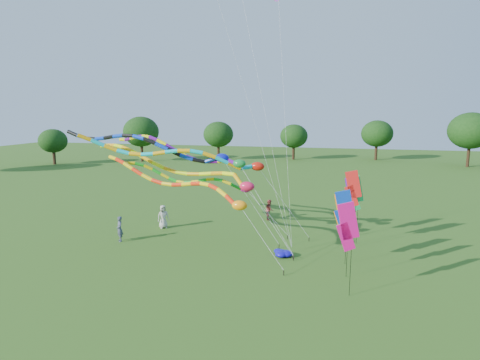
% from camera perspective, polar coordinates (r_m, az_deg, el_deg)
% --- Properties ---
extents(ground, '(160.00, 160.00, 0.00)m').
position_cam_1_polar(ground, '(23.41, 0.01, -12.92)').
color(ground, '#305C18').
rests_on(ground, ground).
extents(tree_ring, '(120.83, 115.91, 9.71)m').
position_cam_1_polar(tree_ring, '(25.70, -8.41, 1.55)').
color(tree_ring, '#382314').
rests_on(tree_ring, ground).
extents(tube_kite_red, '(13.33, 5.06, 6.39)m').
position_cam_1_polar(tube_kite_red, '(26.08, -7.48, -0.85)').
color(tube_kite_red, black).
rests_on(tube_kite_red, ground).
extents(tube_kite_orange, '(15.55, 4.76, 7.21)m').
position_cam_1_polar(tube_kite_orange, '(28.10, -7.78, 1.64)').
color(tube_kite_orange, black).
rests_on(tube_kite_orange, ground).
extents(tube_kite_purple, '(13.63, 4.04, 7.94)m').
position_cam_1_polar(tube_kite_purple, '(27.58, -7.35, 3.95)').
color(tube_kite_purple, black).
rests_on(tube_kite_purple, ground).
extents(tube_kite_blue, '(15.51, 1.27, 8.16)m').
position_cam_1_polar(tube_kite_blue, '(27.94, -11.40, 4.55)').
color(tube_kite_blue, black).
rests_on(tube_kite_blue, ground).
extents(tube_kite_cyan, '(14.79, 4.09, 8.07)m').
position_cam_1_polar(tube_kite_cyan, '(26.87, -6.91, 3.27)').
color(tube_kite_cyan, black).
rests_on(tube_kite_cyan, ground).
extents(tube_kite_green, '(11.61, 1.29, 5.90)m').
position_cam_1_polar(tube_kite_green, '(28.96, -5.41, -0.08)').
color(tube_kite_green, black).
rests_on(tube_kite_green, ground).
extents(banner_pole_green, '(1.12, 0.46, 4.79)m').
position_cam_1_polar(banner_pole_green, '(28.18, 16.06, -1.87)').
color(banner_pole_green, black).
rests_on(banner_pole_green, ground).
extents(banner_pole_orange, '(1.16, 0.25, 4.35)m').
position_cam_1_polar(banner_pole_orange, '(24.42, 14.45, -4.63)').
color(banner_pole_orange, black).
rests_on(banner_pole_orange, ground).
extents(banner_pole_blue_a, '(1.16, 0.29, 4.92)m').
position_cam_1_polar(banner_pole_blue_a, '(22.29, 14.64, -4.50)').
color(banner_pole_blue_a, black).
rests_on(banner_pole_blue_a, ground).
extents(banner_pole_magenta_a, '(1.14, 0.40, 4.80)m').
position_cam_1_polar(banner_pole_magenta_a, '(20.08, 15.04, -6.46)').
color(banner_pole_magenta_a, black).
rests_on(banner_pole_magenta_a, ground).
extents(banner_pole_violet, '(1.16, 0.18, 4.42)m').
position_cam_1_polar(banner_pole_violet, '(30.02, 15.62, -1.86)').
color(banner_pole_violet, black).
rests_on(banner_pole_violet, ground).
extents(banner_pole_red, '(1.16, 0.15, 5.24)m').
position_cam_1_polar(banner_pole_red, '(27.45, 15.75, -1.23)').
color(banner_pole_red, black).
rests_on(banner_pole_red, ground).
extents(blue_nylon_heap, '(1.51, 1.24, 0.48)m').
position_cam_1_polar(blue_nylon_heap, '(25.88, 6.12, -10.23)').
color(blue_nylon_heap, '#120DAA').
rests_on(blue_nylon_heap, ground).
extents(person_a, '(1.05, 1.01, 1.82)m').
position_cam_1_polar(person_a, '(31.92, -10.87, -5.14)').
color(person_a, '#BDB4AA').
rests_on(person_a, ground).
extents(person_b, '(0.76, 0.77, 1.79)m').
position_cam_1_polar(person_b, '(29.45, -16.75, -6.69)').
color(person_b, '#42475D').
rests_on(person_b, ground).
extents(person_c, '(0.78, 0.93, 1.71)m').
position_cam_1_polar(person_c, '(33.86, 4.21, -4.22)').
color(person_c, '#923535').
rests_on(person_c, ground).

